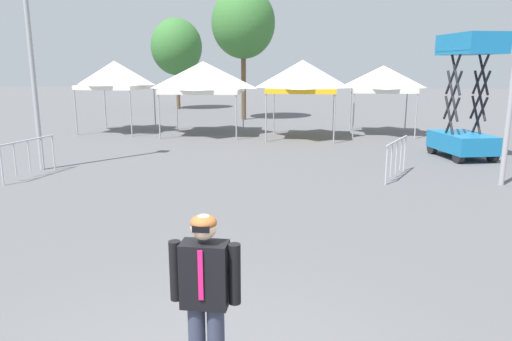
{
  "coord_description": "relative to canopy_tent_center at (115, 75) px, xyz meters",
  "views": [
    {
      "loc": [
        0.91,
        -3.64,
        3.02
      ],
      "look_at": [
        0.0,
        4.17,
        1.3
      ],
      "focal_mm": 32.97,
      "sensor_mm": 36.0,
      "label": 1
    }
  ],
  "objects": [
    {
      "name": "scissor_lift",
      "position": [
        14.37,
        -5.09,
        -1.45
      ],
      "size": [
        1.92,
        2.57,
        4.12
      ],
      "color": "black",
      "rests_on": "ground"
    },
    {
      "name": "crowd_barrier_mid_lot",
      "position": [
        1.39,
        -9.53,
        -1.93
      ],
      "size": [
        0.39,
        2.08,
        1.08
      ],
      "color": "#B7BABF",
      "rests_on": "ground"
    },
    {
      "name": "tree_behind_tents_left",
      "position": [
        -0.64,
        12.86,
        1.82
      ],
      "size": [
        3.71,
        3.71,
        6.56
      ],
      "color": "brown",
      "rests_on": "ground"
    },
    {
      "name": "tree_behind_tents_center",
      "position": [
        5.25,
        6.17,
        2.83
      ],
      "size": [
        3.65,
        3.65,
        7.54
      ],
      "color": "brown",
      "rests_on": "ground"
    },
    {
      "name": "canopy_tent_right_of_center",
      "position": [
        8.83,
        -0.99,
        -0.02
      ],
      "size": [
        3.03,
        3.03,
        3.35
      ],
      "color": "#9E9EA3",
      "rests_on": "ground"
    },
    {
      "name": "light_pole_opposite_side",
      "position": [
        1.15,
        -8.54,
        1.51
      ],
      "size": [
        0.36,
        0.36,
        7.3
      ],
      "color": "#9E9EA3",
      "rests_on": "ground"
    },
    {
      "name": "canopy_tent_behind_right",
      "position": [
        12.46,
        0.65,
        -0.16
      ],
      "size": [
        2.87,
        2.87,
        3.12
      ],
      "color": "#9E9EA3",
      "rests_on": "ground"
    },
    {
      "name": "canopy_tent_center",
      "position": [
        0.0,
        0.0,
        0.0
      ],
      "size": [
        3.04,
        3.04,
        3.34
      ],
      "color": "#9E9EA3",
      "rests_on": "ground"
    },
    {
      "name": "crowd_barrier_by_lift",
      "position": [
        11.62,
        -8.39,
        -1.93
      ],
      "size": [
        0.89,
        1.94,
        1.08
      ],
      "color": "#B7BABF",
      "rests_on": "ground"
    },
    {
      "name": "person_foreground",
      "position": [
        8.31,
        -17.83,
        -1.65
      ],
      "size": [
        0.65,
        0.26,
        1.78
      ],
      "color": "#33384C",
      "rests_on": "ground"
    },
    {
      "name": "canopy_tent_behind_left",
      "position": [
        4.32,
        -0.32,
        -0.08
      ],
      "size": [
        3.67,
        3.67,
        3.31
      ],
      "color": "#9E9EA3",
      "rests_on": "ground"
    }
  ]
}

